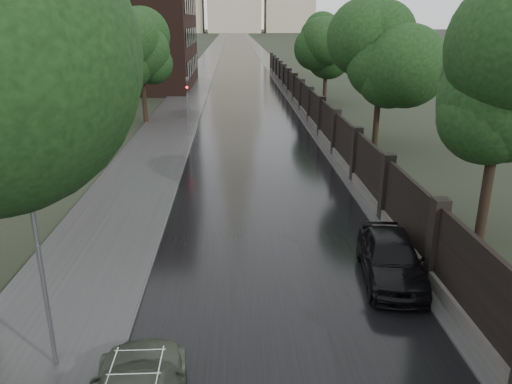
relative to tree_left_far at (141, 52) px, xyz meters
name	(u,v)px	position (x,y,z in m)	size (l,w,h in m)	color
road	(236,40)	(8.00, 160.00, -5.23)	(8.00, 420.00, 0.02)	black
sidewalk_left	(220,40)	(2.00, 160.00, -5.16)	(4.00, 420.00, 0.16)	#2D2D2D
verge_right	(250,40)	(13.50, 160.00, -5.20)	(3.00, 420.00, 0.08)	#2D2D2D
fence_right	(306,105)	(12.60, 2.01, -4.23)	(0.45, 75.72, 2.70)	#383533
tree_left_far	(141,52)	(0.00, 0.00, 0.00)	(4.25, 4.25, 7.39)	black
tree_right_a	(500,102)	(15.50, -22.00, -0.29)	(4.08, 4.08, 7.01)	black
tree_right_b	(381,65)	(15.50, -8.00, -0.29)	(4.08, 4.08, 7.01)	black
tree_right_c	(327,48)	(15.50, 10.00, -0.29)	(4.08, 4.08, 7.01)	black
lamp_post	(41,264)	(2.60, -28.50, -2.57)	(0.25, 0.12, 5.11)	#59595E
traffic_light	(188,102)	(3.70, -5.01, -2.84)	(0.16, 0.32, 4.00)	#59595E
car_right_near	(391,257)	(11.40, -24.68, -4.51)	(1.72, 4.29, 1.46)	black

